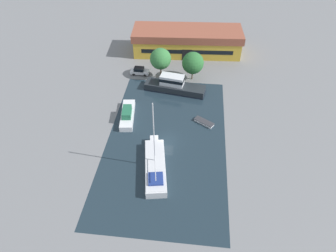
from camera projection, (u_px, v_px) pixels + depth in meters
ground_plane at (166, 141)px, 53.94m from camera, size 440.00×440.00×0.00m
water_canal at (166, 141)px, 53.94m from camera, size 21.15×37.83×0.01m
warehouse_building at (187, 41)px, 76.12m from camera, size 27.80×10.88×6.02m
quay_tree_near_building at (161, 59)px, 66.04m from camera, size 4.72×4.72×7.13m
quay_tree_by_water at (193, 63)px, 65.90m from camera, size 4.84×4.84×6.58m
parked_car at (140, 71)px, 69.70m from camera, size 4.32×1.99×1.66m
sailboat_moored at (155, 166)px, 48.53m from camera, size 5.05×12.51×13.20m
motor_cruiser at (174, 85)px, 64.46m from camera, size 13.48×5.41×3.70m
small_dinghy at (204, 122)px, 57.26m from camera, size 4.02×3.24×0.51m
cabin_boat at (127, 114)px, 58.03m from camera, size 3.34×8.67×2.38m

